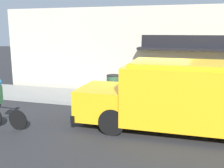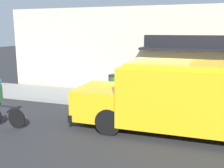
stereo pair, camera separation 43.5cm
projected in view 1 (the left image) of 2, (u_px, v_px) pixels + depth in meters
The scene contains 6 objects.
ground_plane at pixel (154, 113), 10.26m from camera, with size 70.00×70.00×0.00m, color #2B2B2D.
sidewalk at pixel (158, 103), 11.37m from camera, with size 28.00×2.39×0.16m.
storefront at pixel (164, 52), 12.40m from camera, with size 16.89×0.92×4.30m.
school_bus at pixel (197, 96), 8.12m from camera, with size 6.98×2.66×2.23m.
cyclist at pixel (1, 104), 8.55m from camera, with size 1.62×0.23×1.65m.
trash_bin at pixel (113, 85), 12.24m from camera, with size 0.63×0.63×0.98m.
Camera 1 is at (1.19, -9.89, 3.18)m, focal length 42.00 mm.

